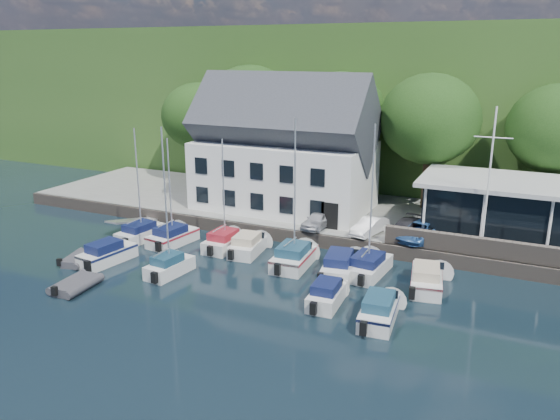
{
  "coord_description": "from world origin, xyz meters",
  "views": [
    {
      "loc": [
        11.28,
        -23.83,
        13.67
      ],
      "look_at": [
        -3.91,
        9.0,
        3.08
      ],
      "focal_mm": 35.0,
      "sensor_mm": 36.0,
      "label": 1
    }
  ],
  "objects_px": {
    "harbor_building": "(284,156)",
    "boat_r2_3": "(327,292)",
    "boat_r1_3": "(248,243)",
    "dinghy_0": "(78,258)",
    "boat_r1_4": "(295,197)",
    "boat_r1_7": "(427,277)",
    "car_blue": "(421,230)",
    "car_silver": "(318,220)",
    "boat_r1_5": "(340,263)",
    "boat_r2_0": "(107,252)",
    "car_dgrey": "(405,228)",
    "dinghy_1": "(76,283)",
    "boat_r1_0": "(138,186)",
    "boat_r2_1": "(166,209)",
    "boat_r2_4": "(380,307)",
    "car_white": "(370,226)",
    "flagpole": "(488,182)",
    "boat_r1_6": "(371,209)",
    "boat_r1_2": "(224,191)",
    "club_pavilion": "(517,210)"
  },
  "relations": [
    {
      "from": "harbor_building",
      "to": "boat_r2_3",
      "type": "distance_m",
      "value": 17.15
    },
    {
      "from": "boat_r1_3",
      "to": "dinghy_0",
      "type": "bearing_deg",
      "value": -152.66
    },
    {
      "from": "boat_r1_3",
      "to": "boat_r2_3",
      "type": "bearing_deg",
      "value": -40.61
    },
    {
      "from": "boat_r1_4",
      "to": "boat_r1_7",
      "type": "relative_size",
      "value": 1.56
    },
    {
      "from": "car_blue",
      "to": "boat_r2_3",
      "type": "distance_m",
      "value": 10.77
    },
    {
      "from": "car_silver",
      "to": "boat_r1_7",
      "type": "relative_size",
      "value": 0.6
    },
    {
      "from": "boat_r1_5",
      "to": "boat_r2_0",
      "type": "distance_m",
      "value": 15.49
    },
    {
      "from": "boat_r1_5",
      "to": "boat_r2_0",
      "type": "relative_size",
      "value": 1.14
    },
    {
      "from": "car_dgrey",
      "to": "boat_r1_3",
      "type": "relative_size",
      "value": 0.76
    },
    {
      "from": "boat_r1_4",
      "to": "dinghy_1",
      "type": "height_order",
      "value": "boat_r1_4"
    },
    {
      "from": "boat_r1_0",
      "to": "dinghy_0",
      "type": "bearing_deg",
      "value": -91.64
    },
    {
      "from": "car_dgrey",
      "to": "boat_r2_1",
      "type": "distance_m",
      "value": 16.74
    },
    {
      "from": "boat_r2_1",
      "to": "boat_r2_4",
      "type": "bearing_deg",
      "value": 5.03
    },
    {
      "from": "car_blue",
      "to": "boat_r1_5",
      "type": "distance_m",
      "value": 7.04
    },
    {
      "from": "car_white",
      "to": "boat_r2_0",
      "type": "height_order",
      "value": "car_white"
    },
    {
      "from": "flagpole",
      "to": "boat_r1_6",
      "type": "height_order",
      "value": "flagpole"
    },
    {
      "from": "flagpole",
      "to": "boat_r1_0",
      "type": "bearing_deg",
      "value": -168.29
    },
    {
      "from": "boat_r1_6",
      "to": "boat_r2_1",
      "type": "relative_size",
      "value": 1.01
    },
    {
      "from": "boat_r1_0",
      "to": "boat_r1_2",
      "type": "bearing_deg",
      "value": 15.71
    },
    {
      "from": "boat_r1_7",
      "to": "car_white",
      "type": "bearing_deg",
      "value": 123.16
    },
    {
      "from": "boat_r1_4",
      "to": "boat_r1_7",
      "type": "xyz_separation_m",
      "value": [
        8.57,
        0.09,
        -3.97
      ]
    },
    {
      "from": "boat_r1_4",
      "to": "flagpole",
      "type": "bearing_deg",
      "value": 20.0
    },
    {
      "from": "car_blue",
      "to": "boat_r1_5",
      "type": "bearing_deg",
      "value": -107.88
    },
    {
      "from": "car_dgrey",
      "to": "boat_r1_5",
      "type": "xyz_separation_m",
      "value": [
        -2.76,
        -6.07,
        -0.87
      ]
    },
    {
      "from": "car_blue",
      "to": "boat_r2_4",
      "type": "bearing_deg",
      "value": -73.96
    },
    {
      "from": "harbor_building",
      "to": "boat_r2_0",
      "type": "relative_size",
      "value": 2.52
    },
    {
      "from": "harbor_building",
      "to": "boat_r2_0",
      "type": "height_order",
      "value": "harbor_building"
    },
    {
      "from": "boat_r2_0",
      "to": "dinghy_0",
      "type": "bearing_deg",
      "value": -146.66
    },
    {
      "from": "car_silver",
      "to": "car_white",
      "type": "xyz_separation_m",
      "value": [
        3.88,
        0.16,
        -0.01
      ]
    },
    {
      "from": "flagpole",
      "to": "boat_r1_3",
      "type": "height_order",
      "value": "flagpole"
    },
    {
      "from": "car_dgrey",
      "to": "boat_r1_6",
      "type": "height_order",
      "value": "boat_r1_6"
    },
    {
      "from": "boat_r2_0",
      "to": "boat_r1_3",
      "type": "bearing_deg",
      "value": 44.02
    },
    {
      "from": "dinghy_1",
      "to": "boat_r1_4",
      "type": "bearing_deg",
      "value": 36.48
    },
    {
      "from": "boat_r1_0",
      "to": "boat_r1_3",
      "type": "height_order",
      "value": "boat_r1_0"
    },
    {
      "from": "car_dgrey",
      "to": "boat_r1_0",
      "type": "distance_m",
      "value": 19.56
    },
    {
      "from": "boat_r2_4",
      "to": "dinghy_1",
      "type": "xyz_separation_m",
      "value": [
        -17.42,
        -3.81,
        -0.35
      ]
    },
    {
      "from": "car_blue",
      "to": "boat_r2_0",
      "type": "relative_size",
      "value": 0.69
    },
    {
      "from": "boat_r2_4",
      "to": "car_blue",
      "type": "bearing_deg",
      "value": 85.01
    },
    {
      "from": "car_dgrey",
      "to": "boat_r2_0",
      "type": "distance_m",
      "value": 20.6
    },
    {
      "from": "boat_r1_6",
      "to": "boat_r2_4",
      "type": "relative_size",
      "value": 1.47
    },
    {
      "from": "boat_r1_4",
      "to": "dinghy_1",
      "type": "relative_size",
      "value": 2.9
    },
    {
      "from": "harbor_building",
      "to": "club_pavilion",
      "type": "height_order",
      "value": "harbor_building"
    },
    {
      "from": "boat_r2_4",
      "to": "boat_r1_4",
      "type": "bearing_deg",
      "value": 139.36
    },
    {
      "from": "boat_r2_3",
      "to": "boat_r2_1",
      "type": "bearing_deg",
      "value": 178.4
    },
    {
      "from": "car_dgrey",
      "to": "flagpole",
      "type": "distance_m",
      "value": 6.78
    },
    {
      "from": "flagpole",
      "to": "boat_r1_7",
      "type": "relative_size",
      "value": 1.57
    },
    {
      "from": "boat_r1_3",
      "to": "flagpole",
      "type": "bearing_deg",
      "value": 8.39
    },
    {
      "from": "flagpole",
      "to": "boat_r1_6",
      "type": "xyz_separation_m",
      "value": [
        -6.29,
        -4.24,
        -1.37
      ]
    },
    {
      "from": "boat_r1_3",
      "to": "boat_r2_0",
      "type": "height_order",
      "value": "boat_r2_0"
    },
    {
      "from": "boat_r1_5",
      "to": "boat_r2_3",
      "type": "xyz_separation_m",
      "value": [
        0.76,
        -4.46,
        -0.02
      ]
    }
  ]
}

